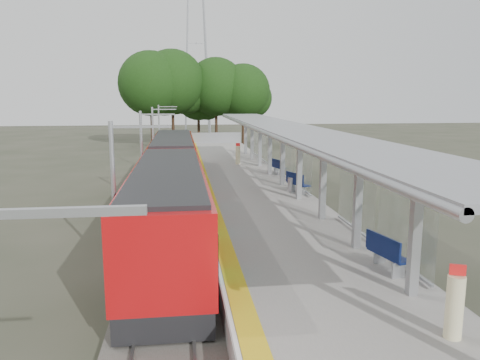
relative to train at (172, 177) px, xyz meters
name	(u,v)px	position (x,y,z in m)	size (l,w,h in m)	color
trackbed	(174,195)	(0.00, 4.70, -1.93)	(3.00, 70.00, 0.24)	#59544C
platform	(245,188)	(4.50, 4.70, -1.55)	(6.00, 50.00, 1.00)	gray
tactile_strip	(205,181)	(1.95, 4.70, -1.04)	(0.60, 50.00, 0.02)	yellow
end_fence	(215,138)	(4.50, 29.65, -0.45)	(6.00, 0.10, 1.20)	#9EA0A5
train	(172,177)	(0.00, 0.00, 0.00)	(2.74, 27.60, 3.62)	black
canopy	(283,134)	(6.11, 0.89, 2.15)	(3.27, 38.00, 3.66)	#9EA0A5
pylon	(196,20)	(3.50, 57.70, 16.95)	(8.00, 4.00, 38.00)	#9EA0A5
tree_cluster	(192,87)	(2.15, 37.42, 5.48)	(19.44, 12.69, 12.23)	#382316
catenary_masts	(143,153)	(-1.72, 3.70, 0.86)	(2.08, 48.16, 5.40)	#9EA0A5
bench_near	(386,252)	(6.58, -11.51, -0.47)	(0.84, 1.67, 1.10)	#0F1C4F
bench_mid	(297,182)	(6.79, 0.33, -0.47)	(1.04, 1.68, 1.10)	#0F1C4F
bench_far	(277,166)	(7.05, 6.90, -0.52)	(0.84, 1.54, 1.01)	#0F1C4F
info_pillar_near	(455,306)	(6.29, -15.55, -0.33)	(0.38, 0.38, 1.67)	beige
info_pillar_far	(238,155)	(4.95, 11.91, -0.33)	(0.37, 0.37, 1.66)	beige
litter_bin	(291,185)	(6.55, 0.64, -0.65)	(0.39, 0.39, 0.80)	#9EA0A5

